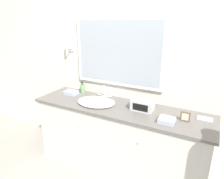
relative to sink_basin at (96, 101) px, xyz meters
The scene contains 9 objects.
wall_back 0.61m from the sink_basin, 49.95° to the left, with size 8.00×0.18×2.55m.
vanity_counter 0.53m from the sink_basin, ahead, with size 2.14×0.59×0.85m.
sink_basin is the anchor object (origin of this frame).
soap_bottle 0.43m from the sink_basin, 149.06° to the left, with size 0.06×0.06×0.16m.
appliance_box 0.58m from the sink_basin, ahead, with size 0.24×0.15×0.12m.
picture_frame 1.04m from the sink_basin, ahead, with size 0.09×0.01×0.10m.
hand_towel_near_sink 0.48m from the sink_basin, 167.90° to the left, with size 0.18×0.13×0.05m.
hand_towel_far_corner 0.89m from the sink_basin, ahead, with size 0.16×0.14×0.05m.
metal_tray 1.23m from the sink_basin, ahead, with size 0.15×0.11×0.01m.
Camera 1 is at (0.94, -1.65, 1.80)m, focal length 32.00 mm.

